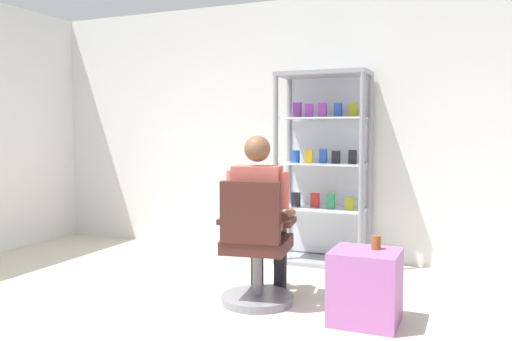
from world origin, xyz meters
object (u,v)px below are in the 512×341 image
(tea_glass, at_px, (376,242))
(office_chair, at_px, (255,254))
(display_cabinet_main, at_px, (325,167))
(storage_crate, at_px, (365,287))
(seated_shopkeeper, at_px, (261,209))

(tea_glass, bearing_deg, office_chair, -178.52)
(display_cabinet_main, height_order, storage_crate, display_cabinet_main)
(office_chair, height_order, storage_crate, office_chair)
(office_chair, height_order, tea_glass, office_chair)
(office_chair, bearing_deg, storage_crate, -2.87)
(display_cabinet_main, height_order, tea_glass, display_cabinet_main)
(office_chair, distance_m, seated_shopkeeper, 0.36)
(display_cabinet_main, relative_size, tea_glass, 19.88)
(storage_crate, bearing_deg, office_chair, 177.13)
(office_chair, bearing_deg, tea_glass, 1.48)
(seated_shopkeeper, distance_m, storage_crate, 1.00)
(seated_shopkeeper, height_order, storage_crate, seated_shopkeeper)
(office_chair, relative_size, storage_crate, 1.90)
(office_chair, height_order, seated_shopkeeper, seated_shopkeeper)
(tea_glass, bearing_deg, storage_crate, -131.11)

